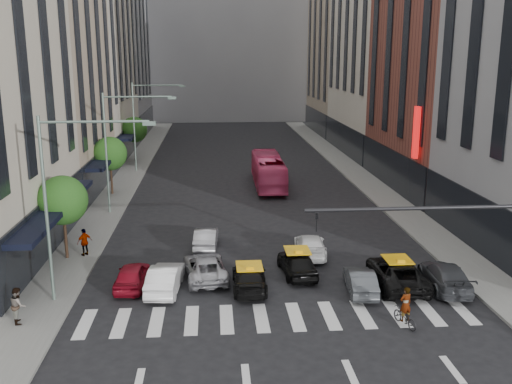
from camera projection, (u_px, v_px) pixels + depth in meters
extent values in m
plane|color=black|center=(287.00, 332.00, 24.96)|extent=(160.00, 160.00, 0.00)
cube|color=slate|center=(123.00, 184.00, 53.15)|extent=(3.00, 96.00, 0.15)
cube|color=slate|center=(365.00, 180.00, 54.89)|extent=(3.00, 96.00, 0.15)
cube|color=tan|center=(45.00, 53.00, 48.00)|extent=(8.00, 16.00, 24.00)
cube|color=gray|center=(115.00, 32.00, 83.16)|extent=(8.00, 18.00, 30.00)
cube|color=brown|center=(443.00, 41.00, 49.37)|extent=(8.00, 18.00, 26.00)
cube|color=tan|center=(344.00, 40.00, 85.96)|extent=(8.00, 18.00, 28.00)
cube|color=gray|center=(227.00, 20.00, 103.12)|extent=(30.00, 10.00, 36.00)
cylinder|color=black|center=(65.00, 232.00, 33.36)|extent=(0.18, 0.18, 3.15)
sphere|color=#134216|center=(63.00, 200.00, 32.91)|extent=(2.88, 2.88, 2.88)
cylinder|color=black|center=(111.00, 176.00, 48.87)|extent=(0.18, 0.18, 3.15)
sphere|color=#134216|center=(110.00, 154.00, 48.41)|extent=(2.88, 2.88, 2.88)
cylinder|color=black|center=(135.00, 147.00, 64.37)|extent=(0.18, 0.18, 3.15)
sphere|color=#134216|center=(134.00, 130.00, 63.92)|extent=(2.88, 2.88, 2.88)
cylinder|color=gray|center=(46.00, 211.00, 26.92)|extent=(0.16, 0.16, 9.00)
cylinder|color=gray|center=(94.00, 122.00, 26.12)|extent=(5.00, 0.12, 0.12)
cube|color=gray|center=(149.00, 123.00, 26.34)|extent=(0.60, 0.25, 0.18)
cylinder|color=gray|center=(106.00, 154.00, 42.43)|extent=(0.16, 0.16, 9.00)
cylinder|color=gray|center=(137.00, 97.00, 41.63)|extent=(5.00, 0.12, 0.12)
cube|color=gray|center=(172.00, 98.00, 41.84)|extent=(0.60, 0.25, 0.18)
cylinder|color=gray|center=(134.00, 127.00, 57.93)|extent=(0.16, 0.16, 9.00)
cylinder|color=gray|center=(157.00, 85.00, 57.14)|extent=(5.00, 0.12, 0.12)
cube|color=gray|center=(182.00, 86.00, 57.35)|extent=(0.60, 0.25, 0.18)
cylinder|color=black|center=(427.00, 208.00, 23.05)|extent=(10.00, 0.16, 0.16)
imported|color=black|center=(317.00, 222.00, 22.83)|extent=(0.13, 0.16, 0.80)
cube|color=red|center=(416.00, 133.00, 43.89)|extent=(0.30, 0.70, 4.00)
imported|color=maroon|center=(132.00, 275.00, 29.69)|extent=(1.71, 3.88, 1.30)
imported|color=white|center=(165.00, 278.00, 29.22)|extent=(1.85, 4.33, 1.39)
imported|color=#ADACB2|center=(205.00, 267.00, 30.84)|extent=(2.68, 4.83, 1.28)
imported|color=black|center=(249.00, 278.00, 29.43)|extent=(1.83, 4.31, 1.24)
imported|color=black|center=(297.00, 263.00, 31.33)|extent=(2.00, 4.25, 1.40)
imported|color=#42464A|center=(360.00, 281.00, 29.06)|extent=(1.64, 3.87, 1.24)
imported|color=black|center=(397.00, 273.00, 29.83)|extent=(2.60, 5.31, 1.45)
imported|color=#3C3F44|center=(445.00, 276.00, 29.54)|extent=(2.34, 4.86, 1.36)
imported|color=#A4A4A9|center=(206.00, 238.00, 35.80)|extent=(1.59, 3.99, 1.29)
imported|color=white|center=(310.00, 245.00, 34.42)|extent=(2.17, 4.50, 1.26)
imported|color=#E34376|center=(268.00, 171.00, 52.28)|extent=(2.59, 10.56, 2.93)
imported|color=black|center=(405.00, 317.00, 25.46)|extent=(1.02, 1.71, 0.85)
imported|color=gray|center=(406.00, 292.00, 25.18)|extent=(0.68, 0.54, 1.61)
imported|color=gray|center=(18.00, 305.00, 25.39)|extent=(0.87, 0.97, 1.66)
imported|color=gray|center=(85.00, 242.00, 33.94)|extent=(0.99, 0.96, 1.66)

